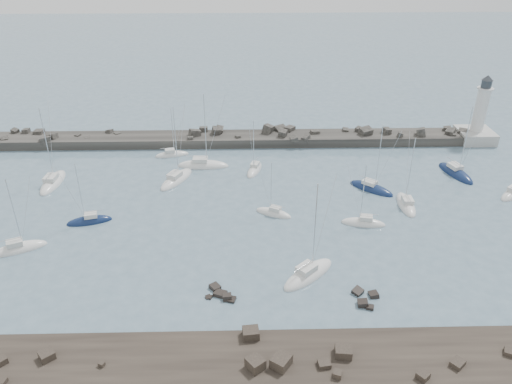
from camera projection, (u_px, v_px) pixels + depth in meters
ground at (253, 249)px, 70.10m from camera, size 400.00×400.00×0.00m
rock_shelf at (260, 375)px, 50.82m from camera, size 140.00×12.00×1.92m
rock_cluster_near at (222, 295)px, 61.49m from camera, size 3.94×3.80×1.27m
rock_cluster_far at (364, 300)px, 60.78m from camera, size 3.35×4.29×1.51m
breakwater at (213, 142)px, 103.10m from camera, size 115.00×7.40×5.09m
lighthouse at (477, 127)px, 102.90m from camera, size 7.00×7.00×14.60m
sailboat_0 at (19, 249)px, 69.94m from camera, size 7.77×5.20×12.05m
sailboat_1 at (53, 183)px, 87.46m from camera, size 3.39×9.47×14.74m
sailboat_2 at (90, 221)px, 76.36m from camera, size 7.05×3.68×10.89m
sailboat_3 at (176, 180)px, 88.51m from camera, size 6.64×9.45×14.42m
sailboat_4 at (203, 166)px, 93.53m from camera, size 9.74×3.42×15.16m
sailboat_5 at (274, 213)px, 78.40m from camera, size 6.20×4.37×9.73m
sailboat_6 at (254, 170)px, 91.95m from camera, size 3.97×7.08×10.85m
sailboat_7 at (308, 275)px, 64.89m from camera, size 8.55×8.26×14.44m
sailboat_8 at (371, 189)px, 85.58m from camera, size 7.79×7.29×12.91m
sailboat_9 at (363, 223)px, 75.85m from camera, size 6.97×3.30×10.82m
sailboat_10 at (406, 205)px, 80.76m from camera, size 2.63×7.91×12.51m
sailboat_13 at (455, 173)px, 90.66m from camera, size 5.28×9.38×14.27m
sailboat_14 at (172, 155)px, 97.74m from camera, size 6.86×3.42×10.55m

